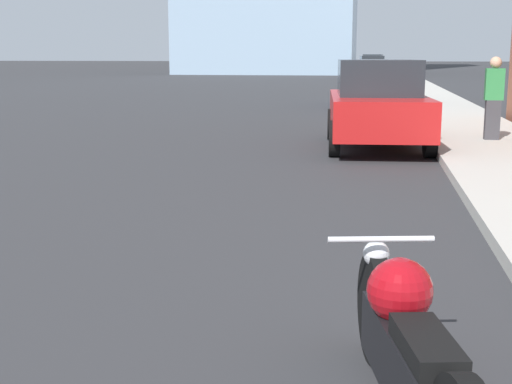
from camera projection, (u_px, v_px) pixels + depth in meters
name	position (u px, v px, depth m)	size (l,w,h in m)	color
sidewalk	(418.00, 89.00, 37.22)	(2.35, 240.00, 0.15)	#B2ADA3
motorcycle	(408.00, 349.00, 3.52)	(0.73, 2.30, 0.81)	black
parked_car_red	(377.00, 104.00, 14.14)	(2.15, 4.53, 1.74)	red
parked_car_blue	(374.00, 83.00, 25.94)	(2.20, 4.70, 1.57)	#1E3899
parked_car_silver	(374.00, 74.00, 38.43)	(2.05, 4.52, 1.59)	#BCBCC1
parked_car_black	(371.00, 69.00, 50.29)	(2.24, 4.74, 1.75)	black
parked_car_white	(373.00, 65.00, 61.14)	(2.21, 4.73, 1.85)	silver
pedestrian	(494.00, 97.00, 14.26)	(0.36, 0.23, 1.65)	#38383D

